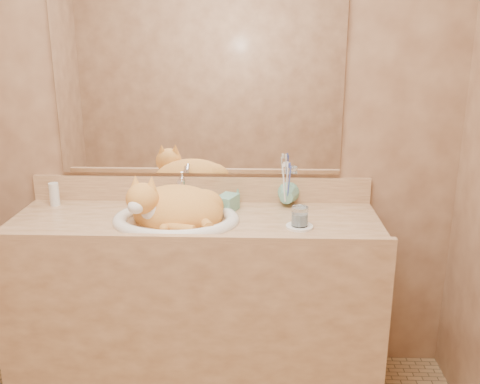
{
  "coord_description": "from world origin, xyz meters",
  "views": [
    {
      "loc": [
        0.27,
        -1.44,
        1.64
      ],
      "look_at": [
        0.2,
        0.7,
        0.98
      ],
      "focal_mm": 40.0,
      "sensor_mm": 36.0,
      "label": 1
    }
  ],
  "objects_px": {
    "vanity_counter": "(197,308)",
    "cat": "(173,206)",
    "toothbrush_cup": "(286,199)",
    "water_glass": "(300,216)",
    "sink_basin": "(176,203)",
    "soap_dispenser": "(222,197)"
  },
  "relations": [
    {
      "from": "sink_basin",
      "to": "water_glass",
      "type": "distance_m",
      "value": 0.53
    },
    {
      "from": "cat",
      "to": "water_glass",
      "type": "bearing_deg",
      "value": 1.75
    },
    {
      "from": "soap_dispenser",
      "to": "cat",
      "type": "bearing_deg",
      "value": -134.2
    },
    {
      "from": "sink_basin",
      "to": "soap_dispenser",
      "type": "bearing_deg",
      "value": 37.12
    },
    {
      "from": "vanity_counter",
      "to": "cat",
      "type": "distance_m",
      "value": 0.5
    },
    {
      "from": "vanity_counter",
      "to": "toothbrush_cup",
      "type": "height_order",
      "value": "toothbrush_cup"
    },
    {
      "from": "toothbrush_cup",
      "to": "sink_basin",
      "type": "bearing_deg",
      "value": -159.11
    },
    {
      "from": "sink_basin",
      "to": "cat",
      "type": "distance_m",
      "value": 0.03
    },
    {
      "from": "soap_dispenser",
      "to": "toothbrush_cup",
      "type": "bearing_deg",
      "value": 40.74
    },
    {
      "from": "vanity_counter",
      "to": "water_glass",
      "type": "distance_m",
      "value": 0.66
    },
    {
      "from": "soap_dispenser",
      "to": "toothbrush_cup",
      "type": "distance_m",
      "value": 0.3
    },
    {
      "from": "water_glass",
      "to": "vanity_counter",
      "type": "bearing_deg",
      "value": 169.65
    },
    {
      "from": "toothbrush_cup",
      "to": "soap_dispenser",
      "type": "bearing_deg",
      "value": -162.85
    },
    {
      "from": "toothbrush_cup",
      "to": "water_glass",
      "type": "relative_size",
      "value": 1.27
    },
    {
      "from": "vanity_counter",
      "to": "toothbrush_cup",
      "type": "relative_size",
      "value": 15.57
    },
    {
      "from": "cat",
      "to": "water_glass",
      "type": "distance_m",
      "value": 0.54
    },
    {
      "from": "water_glass",
      "to": "soap_dispenser",
      "type": "bearing_deg",
      "value": 154.98
    },
    {
      "from": "vanity_counter",
      "to": "sink_basin",
      "type": "relative_size",
      "value": 3.02
    },
    {
      "from": "toothbrush_cup",
      "to": "water_glass",
      "type": "distance_m",
      "value": 0.25
    },
    {
      "from": "vanity_counter",
      "to": "sink_basin",
      "type": "bearing_deg",
      "value": -165.48
    },
    {
      "from": "cat",
      "to": "toothbrush_cup",
      "type": "relative_size",
      "value": 3.9
    },
    {
      "from": "soap_dispenser",
      "to": "toothbrush_cup",
      "type": "relative_size",
      "value": 1.59
    }
  ]
}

